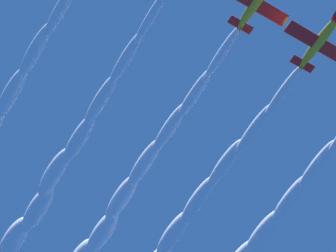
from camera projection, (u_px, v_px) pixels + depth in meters
The scene contains 3 objects.
airplane_left_wingman at pixel (321, 40), 76.87m from camera, with size 9.60×8.76×3.24m.
smoke_trail_right_wingman at pixel (104, 223), 90.56m from camera, with size 11.06×52.04×4.55m.
smoke_trail_outer_left at pixel (39, 199), 87.75m from camera, with size 11.44×52.21×4.63m.
Camera 1 is at (22.08, 9.83, 2.04)m, focal length 68.73 mm.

